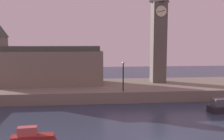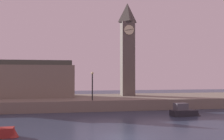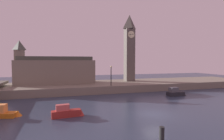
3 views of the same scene
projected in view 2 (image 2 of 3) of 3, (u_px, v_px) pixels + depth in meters
The scene contains 6 objects.
ground_plane at pixel (123, 139), 18.65m from camera, with size 120.00×120.00×0.00m, color #2D384C.
far_embankment at pixel (96, 102), 38.38m from camera, with size 70.00×12.00×1.50m, color slate.
clock_tower at pixel (127, 47), 41.32m from camera, with size 2.38×2.42×15.96m.
parliament_hall at pixel (21, 79), 37.77m from camera, with size 16.03×5.33×9.05m.
streetlamp at pixel (92, 83), 33.11m from camera, with size 0.36×0.36×3.93m.
boat_barge_dark at pixel (186, 111), 29.32m from camera, with size 3.87×1.74×1.57m.
Camera 2 is at (-3.97, -18.36, 4.94)m, focal length 38.47 mm.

